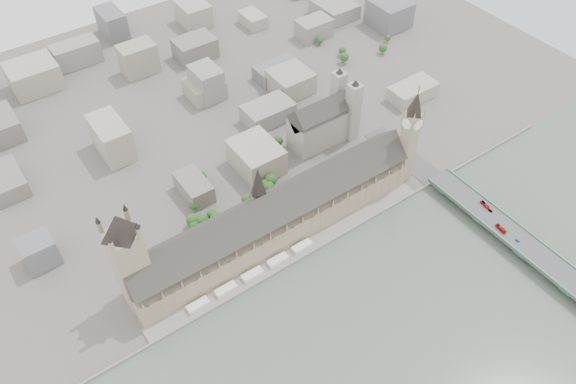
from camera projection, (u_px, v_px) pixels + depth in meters
ground at (288, 249)px, 477.33m from camera, size 900.00×900.00×0.00m
embankment_wall at (298, 260)px, 467.81m from camera, size 600.00×1.50×3.00m
river_terrace at (293, 254)px, 472.39m from camera, size 270.00×15.00×2.00m
terrace_tents at (252, 275)px, 454.66m from camera, size 118.00×7.00×4.00m
palace_of_westminster at (274, 218)px, 471.94m from camera, size 265.00×40.73×55.44m
elizabeth_tower at (410, 131)px, 494.30m from camera, size 17.00×17.00×107.50m
victoria_tower at (128, 256)px, 403.60m from camera, size 30.00×30.00×100.00m
central_tower at (259, 189)px, 445.96m from camera, size 13.00×13.00×48.00m
westminster_bridge at (497, 226)px, 488.51m from camera, size 25.00×325.00×10.25m
bridge_parapets at (542, 256)px, 459.34m from camera, size 25.00×235.00×1.15m
westminster_abbey at (324, 120)px, 556.48m from camera, size 68.00×36.00×64.00m
city_skyline_inland at (156, 90)px, 601.38m from camera, size 720.00×360.00×38.00m
park_trees at (240, 206)px, 501.69m from camera, size 110.00×30.00×15.00m
red_bus_north at (501, 229)px, 477.83m from camera, size 4.04×11.26×3.07m
red_bus_south at (485, 205)px, 497.05m from camera, size 3.74×10.19×2.78m
car_blue at (518, 241)px, 469.94m from camera, size 2.36×4.27×1.38m
car_silver at (490, 211)px, 493.02m from camera, size 1.92×4.13×1.31m
car_approach at (407, 144)px, 553.28m from camera, size 3.28×4.84×1.30m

